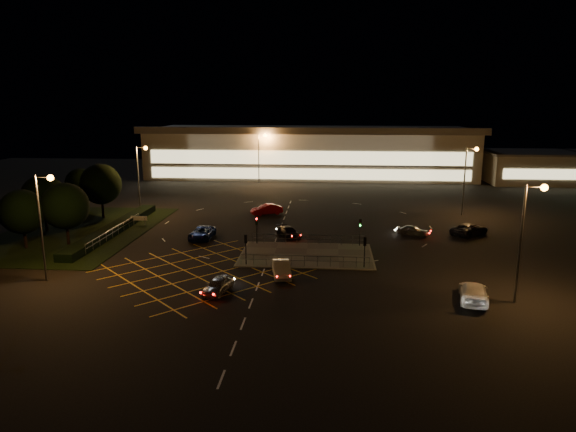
# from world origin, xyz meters

# --- Properties ---
(ground) EXTENTS (180.00, 180.00, 0.00)m
(ground) POSITION_xyz_m (0.00, 0.00, 0.00)
(ground) COLOR black
(ground) RESTS_ON ground
(pedestrian_island) EXTENTS (14.00, 9.00, 0.12)m
(pedestrian_island) POSITION_xyz_m (2.00, -2.00, 0.06)
(pedestrian_island) COLOR #4C4944
(pedestrian_island) RESTS_ON ground
(grass_verge) EXTENTS (18.00, 30.00, 0.08)m
(grass_verge) POSITION_xyz_m (-28.00, 6.00, 0.04)
(grass_verge) COLOR black
(grass_verge) RESTS_ON ground
(hedge) EXTENTS (2.00, 26.00, 1.00)m
(hedge) POSITION_xyz_m (-23.00, 6.00, 0.50)
(hedge) COLOR black
(hedge) RESTS_ON ground
(supermarket) EXTENTS (72.00, 26.50, 10.50)m
(supermarket) POSITION_xyz_m (0.00, 61.95, 5.31)
(supermarket) COLOR beige
(supermarket) RESTS_ON ground
(retail_unit_a) EXTENTS (18.80, 14.80, 6.35)m
(retail_unit_a) POSITION_xyz_m (46.00, 53.97, 3.21)
(retail_unit_a) COLOR beige
(retail_unit_a) RESTS_ON ground
(streetlight_sw) EXTENTS (1.78, 0.56, 10.03)m
(streetlight_sw) POSITION_xyz_m (-21.56, -12.00, 6.56)
(streetlight_sw) COLOR slate
(streetlight_sw) RESTS_ON ground
(streetlight_se) EXTENTS (1.78, 0.56, 10.03)m
(streetlight_se) POSITION_xyz_m (20.44, -14.00, 6.56)
(streetlight_se) COLOR slate
(streetlight_se) RESTS_ON ground
(streetlight_nw) EXTENTS (1.78, 0.56, 10.03)m
(streetlight_nw) POSITION_xyz_m (-23.56, 18.00, 6.56)
(streetlight_nw) COLOR slate
(streetlight_nw) RESTS_ON ground
(streetlight_ne) EXTENTS (1.78, 0.56, 10.03)m
(streetlight_ne) POSITION_xyz_m (24.44, 20.00, 6.56)
(streetlight_ne) COLOR slate
(streetlight_ne) RESTS_ON ground
(streetlight_far_left) EXTENTS (1.78, 0.56, 10.03)m
(streetlight_far_left) POSITION_xyz_m (-9.56, 48.00, 6.56)
(streetlight_far_left) COLOR slate
(streetlight_far_left) RESTS_ON ground
(streetlight_far_right) EXTENTS (1.78, 0.56, 10.03)m
(streetlight_far_right) POSITION_xyz_m (30.44, 50.00, 6.56)
(streetlight_far_right) COLOR slate
(streetlight_far_right) RESTS_ON ground
(signal_sw) EXTENTS (0.28, 0.30, 3.15)m
(signal_sw) POSITION_xyz_m (-4.00, -5.99, 2.37)
(signal_sw) COLOR black
(signal_sw) RESTS_ON pedestrian_island
(signal_se) EXTENTS (0.28, 0.30, 3.15)m
(signal_se) POSITION_xyz_m (8.00, -5.99, 2.37)
(signal_se) COLOR black
(signal_se) RESTS_ON pedestrian_island
(signal_nw) EXTENTS (0.28, 0.30, 3.15)m
(signal_nw) POSITION_xyz_m (-4.00, 1.99, 2.37)
(signal_nw) COLOR black
(signal_nw) RESTS_ON pedestrian_island
(signal_ne) EXTENTS (0.28, 0.30, 3.15)m
(signal_ne) POSITION_xyz_m (8.00, 1.99, 2.37)
(signal_ne) COLOR black
(signal_ne) RESTS_ON pedestrian_island
(tree_a) EXTENTS (5.04, 5.04, 6.86)m
(tree_a) POSITION_xyz_m (-30.00, -2.00, 4.33)
(tree_a) COLOR black
(tree_a) RESTS_ON ground
(tree_b) EXTENTS (5.40, 5.40, 7.35)m
(tree_b) POSITION_xyz_m (-32.00, 6.00, 4.64)
(tree_b) COLOR black
(tree_b) RESTS_ON ground
(tree_c) EXTENTS (5.76, 5.76, 7.84)m
(tree_c) POSITION_xyz_m (-28.00, 14.00, 4.95)
(tree_c) COLOR black
(tree_c) RESTS_ON ground
(tree_d) EXTENTS (4.68, 4.68, 6.37)m
(tree_d) POSITION_xyz_m (-34.00, 20.00, 4.02)
(tree_d) COLOR black
(tree_d) RESTS_ON ground
(tree_e) EXTENTS (5.40, 5.40, 7.35)m
(tree_e) POSITION_xyz_m (-26.00, 0.00, 4.64)
(tree_e) COLOR black
(tree_e) RESTS_ON ground
(car_near_silver) EXTENTS (2.54, 4.32, 1.38)m
(car_near_silver) POSITION_xyz_m (-5.24, -13.81, 0.69)
(car_near_silver) COLOR #9D9FA3
(car_near_silver) RESTS_ON ground
(car_queue_white) EXTENTS (2.32, 4.67, 1.47)m
(car_queue_white) POSITION_xyz_m (-0.08, -9.00, 0.74)
(car_queue_white) COLOR silver
(car_queue_white) RESTS_ON ground
(car_left_blue) EXTENTS (2.60, 5.38, 1.48)m
(car_left_blue) POSITION_xyz_m (-11.04, 3.91, 0.74)
(car_left_blue) COLOR #0C1948
(car_left_blue) RESTS_ON ground
(car_far_dkgrey) EXTENTS (3.75, 4.59, 1.25)m
(car_far_dkgrey) POSITION_xyz_m (-0.57, 5.57, 0.62)
(car_far_dkgrey) COLOR black
(car_far_dkgrey) RESTS_ON ground
(car_right_silver) EXTENTS (4.19, 2.77, 1.33)m
(car_right_silver) POSITION_xyz_m (14.91, 7.46, 0.66)
(car_right_silver) COLOR #A4A6AB
(car_right_silver) RESTS_ON ground
(car_circ_red) EXTENTS (4.90, 3.61, 1.54)m
(car_circ_red) POSITION_xyz_m (-4.82, 18.24, 0.77)
(car_circ_red) COLOR #9E0B10
(car_circ_red) RESTS_ON ground
(car_east_grey) EXTENTS (5.72, 5.50, 1.51)m
(car_east_grey) POSITION_xyz_m (22.06, 8.35, 0.76)
(car_east_grey) COLOR black
(car_east_grey) RESTS_ON ground
(car_approach_white) EXTENTS (3.27, 5.80, 1.59)m
(car_approach_white) POSITION_xyz_m (16.59, -14.02, 0.79)
(car_approach_white) COLOR silver
(car_approach_white) RESTS_ON ground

